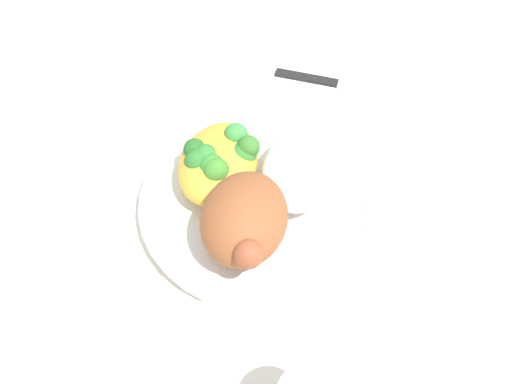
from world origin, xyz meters
TOP-DOWN VIEW (x-y plane):
  - ground_plane at (0.00, 0.00)m, footprint 2.00×2.00m
  - plate at (0.00, 0.00)m, footprint 0.25×0.25m
  - roasted_chicken at (0.05, 0.00)m, footprint 0.11×0.08m
  - rice_pile at (-0.03, 0.04)m, footprint 0.11×0.08m
  - mac_cheese_with_broccoli at (-0.02, -0.05)m, footprint 0.11×0.08m
  - fork at (-0.16, 0.03)m, footprint 0.02×0.14m
  - knife at (-0.21, 0.06)m, footprint 0.02×0.19m

SIDE VIEW (x-z plane):
  - ground_plane at x=0.00m, z-range 0.00..0.00m
  - fork at x=-0.16m, z-range 0.00..0.01m
  - knife at x=-0.21m, z-range 0.00..0.01m
  - plate at x=0.00m, z-range 0.00..0.02m
  - rice_pile at x=-0.03m, z-range 0.02..0.06m
  - mac_cheese_with_broccoli at x=-0.02m, z-range 0.02..0.07m
  - roasted_chicken at x=0.05m, z-range 0.02..0.09m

